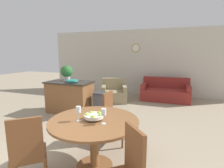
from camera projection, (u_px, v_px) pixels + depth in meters
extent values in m
cube|color=beige|center=(138.00, 62.00, 7.43)|extent=(8.00, 0.06, 2.70)
cylinder|color=tan|center=(136.00, 48.00, 7.32)|extent=(0.36, 0.02, 0.36)
cylinder|color=white|center=(136.00, 48.00, 7.31)|extent=(0.29, 0.01, 0.29)
cylinder|color=brown|center=(95.00, 166.00, 2.66)|extent=(0.55, 0.55, 0.04)
cylinder|color=brown|center=(94.00, 144.00, 2.60)|extent=(0.13, 0.13, 0.69)
cylinder|color=brown|center=(94.00, 121.00, 2.54)|extent=(1.31, 1.31, 0.03)
cylinder|color=brown|center=(16.00, 164.00, 2.43)|extent=(0.04, 0.04, 0.39)
cylinder|color=brown|center=(46.00, 158.00, 2.57)|extent=(0.04, 0.04, 0.39)
cube|color=brown|center=(29.00, 154.00, 2.28)|extent=(0.59, 0.59, 0.05)
cube|color=brown|center=(26.00, 140.00, 2.06)|extent=(0.32, 0.28, 0.54)
cube|color=brown|center=(134.00, 152.00, 1.80)|extent=(0.28, 0.32, 0.54)
cylinder|color=brown|center=(129.00, 130.00, 3.53)|extent=(0.04, 0.04, 0.39)
cylinder|color=brown|center=(123.00, 138.00, 3.18)|extent=(0.04, 0.04, 0.39)
cylinder|color=brown|center=(112.00, 127.00, 3.68)|extent=(0.04, 0.04, 0.39)
cylinder|color=brown|center=(104.00, 134.00, 3.33)|extent=(0.04, 0.04, 0.39)
cube|color=brown|center=(117.00, 121.00, 3.39)|extent=(0.45, 0.45, 0.05)
cube|color=brown|center=(108.00, 106.00, 3.42)|extent=(0.07, 0.39, 0.54)
cylinder|color=silver|center=(94.00, 119.00, 2.53)|extent=(0.11, 0.11, 0.03)
cylinder|color=silver|center=(94.00, 116.00, 2.53)|extent=(0.28, 0.28, 0.05)
sphere|color=#8CB738|center=(100.00, 116.00, 2.50)|extent=(0.08, 0.08, 0.08)
sphere|color=#8CB738|center=(99.00, 114.00, 2.59)|extent=(0.08, 0.08, 0.08)
sphere|color=#8CB738|center=(91.00, 113.00, 2.61)|extent=(0.08, 0.08, 0.08)
sphere|color=#8CB738|center=(87.00, 116.00, 2.51)|extent=(0.08, 0.08, 0.08)
sphere|color=#8CB738|center=(93.00, 118.00, 2.43)|extent=(0.08, 0.08, 0.08)
cylinder|color=silver|center=(79.00, 121.00, 2.48)|extent=(0.06, 0.06, 0.01)
cylinder|color=silver|center=(79.00, 117.00, 2.47)|extent=(0.01, 0.01, 0.12)
cylinder|color=silver|center=(78.00, 109.00, 2.45)|extent=(0.07, 0.07, 0.09)
cylinder|color=silver|center=(104.00, 124.00, 2.38)|extent=(0.06, 0.06, 0.01)
cylinder|color=silver|center=(104.00, 119.00, 2.37)|extent=(0.01, 0.01, 0.12)
cylinder|color=silver|center=(104.00, 112.00, 2.35)|extent=(0.07, 0.07, 0.09)
cube|color=brown|center=(70.00, 98.00, 5.14)|extent=(1.25, 0.68, 0.88)
cube|color=#2D2823|center=(69.00, 82.00, 5.06)|extent=(1.31, 0.74, 0.04)
cylinder|color=teal|center=(72.00, 82.00, 4.90)|extent=(0.11, 0.11, 0.02)
cylinder|color=teal|center=(72.00, 81.00, 4.89)|extent=(0.32, 0.32, 0.05)
cylinder|color=beige|center=(67.00, 78.00, 5.19)|extent=(0.19, 0.19, 0.15)
sphere|color=#2D6B33|center=(67.00, 71.00, 5.15)|extent=(0.35, 0.35, 0.35)
cube|color=#47474C|center=(100.00, 105.00, 4.96)|extent=(0.32, 0.32, 0.57)
cube|color=#3C3C41|center=(100.00, 94.00, 4.90)|extent=(0.31, 0.30, 0.08)
cube|color=maroon|center=(165.00, 95.00, 6.48)|extent=(1.73, 0.94, 0.42)
cube|color=maroon|center=(166.00, 82.00, 6.75)|extent=(1.72, 0.23, 0.40)
cube|color=maroon|center=(144.00, 91.00, 6.72)|extent=(0.17, 0.85, 0.60)
cube|color=maroon|center=(188.00, 94.00, 6.22)|extent=(0.17, 0.85, 0.60)
cube|color=#998966|center=(114.00, 96.00, 6.33)|extent=(1.10, 1.09, 0.40)
cube|color=#998966|center=(114.00, 83.00, 6.58)|extent=(0.88, 0.47, 0.41)
cube|color=#998966|center=(104.00, 93.00, 6.31)|extent=(0.39, 0.77, 0.59)
cube|color=#998966|center=(124.00, 93.00, 6.32)|extent=(0.39, 0.77, 0.59)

